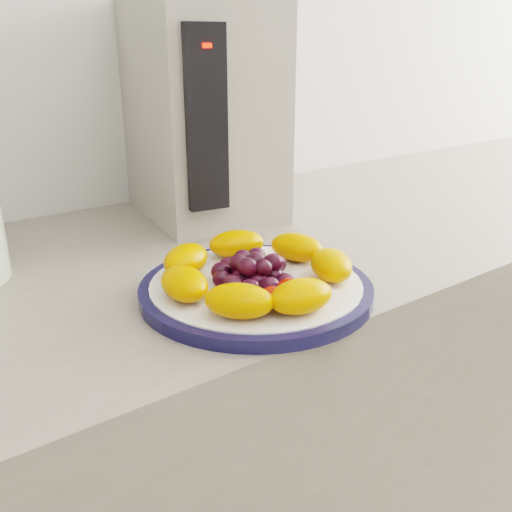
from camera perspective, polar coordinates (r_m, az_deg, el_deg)
counter at (r=1.05m, az=-7.52°, el=-23.59°), size 3.50×0.60×0.90m
plate_rim at (r=0.68m, az=0.00°, el=-3.37°), size 0.28×0.28×0.01m
plate_face at (r=0.67m, az=0.00°, el=-3.30°), size 0.25×0.25×0.02m
appliance_body at (r=0.98m, az=-5.53°, el=14.20°), size 0.24×0.31×0.35m
appliance_panel at (r=0.83m, az=-5.02°, el=13.38°), size 0.06×0.03×0.26m
appliance_led at (r=0.81m, az=-4.94°, el=20.24°), size 0.01×0.01×0.01m
fruit_plate at (r=0.66m, az=-0.13°, el=-1.50°), size 0.24×0.24×0.04m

